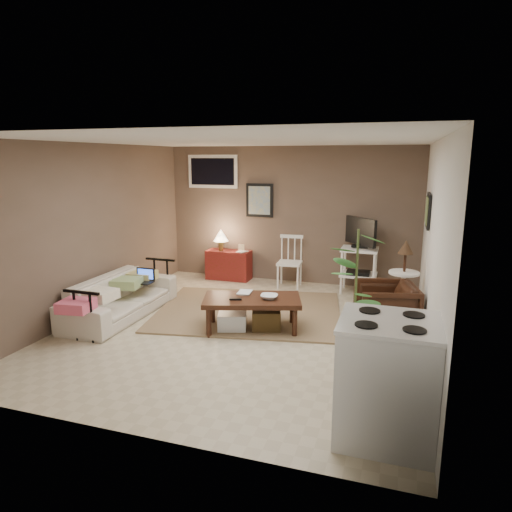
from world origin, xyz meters
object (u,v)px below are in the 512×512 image
(sofa, at_px, (120,290))
(potted_plant, at_px, (355,301))
(coffee_table, at_px, (251,311))
(side_table, at_px, (404,270))
(red_console, at_px, (228,262))
(spindle_chair, at_px, (290,263))
(tv_stand, at_px, (359,253))
(stove, at_px, (387,380))
(armchair, at_px, (385,306))

(sofa, relative_size, potted_plant, 1.22)
(sofa, distance_m, potted_plant, 3.48)
(coffee_table, bearing_deg, potted_plant, -34.64)
(side_table, bearing_deg, potted_plant, -102.47)
(sofa, relative_size, red_console, 2.07)
(spindle_chair, height_order, potted_plant, potted_plant)
(tv_stand, bearing_deg, side_table, -56.97)
(sofa, xyz_separation_m, spindle_chair, (1.90, 2.21, 0.04))
(tv_stand, height_order, potted_plant, potted_plant)
(spindle_chair, bearing_deg, coffee_table, -89.28)
(tv_stand, relative_size, stove, 1.25)
(potted_plant, bearing_deg, armchair, 79.61)
(side_table, distance_m, potted_plant, 2.12)
(coffee_table, distance_m, potted_plant, 1.79)
(tv_stand, bearing_deg, red_console, 177.06)
(tv_stand, bearing_deg, armchair, -74.18)
(red_console, bearing_deg, stove, -54.51)
(sofa, height_order, potted_plant, potted_plant)
(red_console, relative_size, side_table, 0.84)
(tv_stand, relative_size, side_table, 1.13)
(sofa, height_order, armchair, sofa)
(tv_stand, xyz_separation_m, armchair, (0.50, -1.78, -0.30))
(tv_stand, relative_size, armchair, 1.71)
(spindle_chair, relative_size, tv_stand, 0.71)
(spindle_chair, bearing_deg, potted_plant, -65.63)
(sofa, height_order, spindle_chair, spindle_chair)
(spindle_chair, bearing_deg, sofa, -130.74)
(tv_stand, bearing_deg, coffee_table, -117.60)
(tv_stand, xyz_separation_m, stove, (0.60, -4.04, -0.17))
(sofa, relative_size, tv_stand, 1.53)
(coffee_table, distance_m, red_console, 2.61)
(coffee_table, bearing_deg, armchair, 14.01)
(spindle_chair, distance_m, potted_plant, 3.47)
(stove, bearing_deg, potted_plant, 111.48)
(red_console, distance_m, spindle_chair, 1.21)
(potted_plant, xyz_separation_m, stove, (0.35, -0.89, -0.34))
(armchair, bearing_deg, tv_stand, -178.38)
(side_table, bearing_deg, tv_stand, 123.03)
(red_console, bearing_deg, armchair, -33.47)
(sofa, distance_m, stove, 4.10)
(stove, bearing_deg, tv_stand, 98.48)
(sofa, xyz_separation_m, tv_stand, (3.07, 2.22, 0.29))
(red_console, xyz_separation_m, side_table, (3.07, -1.21, 0.36))
(potted_plant, bearing_deg, sofa, 164.42)
(red_console, bearing_deg, sofa, -106.78)
(sofa, relative_size, armchair, 2.62)
(potted_plant, height_order, stove, potted_plant)
(side_table, height_order, potted_plant, potted_plant)
(stove, bearing_deg, sofa, 153.65)
(sofa, height_order, side_table, side_table)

